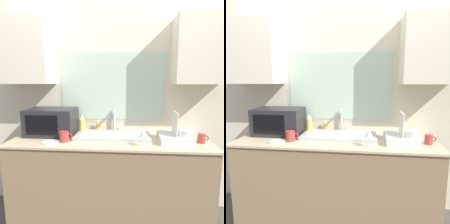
# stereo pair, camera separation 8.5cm
# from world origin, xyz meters

# --- Properties ---
(countertop) EXTENTS (1.97, 0.67, 0.90)m
(countertop) POSITION_xyz_m (0.00, 0.32, 0.45)
(countertop) COLOR #8C7251
(countertop) RESTS_ON ground_plane
(wall_back) EXTENTS (6.00, 0.38, 2.60)m
(wall_back) POSITION_xyz_m (0.00, 0.63, 1.40)
(wall_back) COLOR beige
(wall_back) RESTS_ON ground_plane
(sink_basin) EXTENTS (0.77, 0.36, 0.03)m
(sink_basin) POSITION_xyz_m (0.03, 0.39, 0.92)
(sink_basin) COLOR #B2B2B7
(sink_basin) RESTS_ON countertop
(faucet) EXTENTS (0.08, 0.19, 0.26)m
(faucet) POSITION_xyz_m (0.03, 0.57, 1.06)
(faucet) COLOR #B7B7BC
(faucet) RESTS_ON countertop
(microwave) EXTENTS (0.51, 0.36, 0.29)m
(microwave) POSITION_xyz_m (-0.64, 0.43, 1.05)
(microwave) COLOR #232326
(microwave) RESTS_ON countertop
(dish_rack) EXTENTS (0.30, 0.32, 0.29)m
(dish_rack) POSITION_xyz_m (0.64, 0.27, 0.96)
(dish_rack) COLOR silver
(dish_rack) RESTS_ON countertop
(spray_bottle) EXTENTS (0.07, 0.07, 0.21)m
(spray_bottle) POSITION_xyz_m (-0.32, 0.50, 1.01)
(spray_bottle) COLOR #D8CC4C
(spray_bottle) RESTS_ON countertop
(soap_bottle) EXTENTS (0.04, 0.04, 0.13)m
(soap_bottle) POSITION_xyz_m (-0.16, 0.59, 0.96)
(soap_bottle) COLOR gold
(soap_bottle) RESTS_ON countertop
(mug_near_sink) EXTENTS (0.13, 0.09, 0.10)m
(mug_near_sink) POSITION_xyz_m (-0.43, 0.18, 0.95)
(mug_near_sink) COLOR #A53833
(mug_near_sink) RESTS_ON countertop
(wine_glass) EXTENTS (0.08, 0.08, 0.15)m
(wine_glass) POSITION_xyz_m (0.33, 0.10, 1.02)
(wine_glass) COLOR silver
(wine_glass) RESTS_ON countertop
(mug_by_rack) EXTENTS (0.10, 0.07, 0.09)m
(mug_by_rack) POSITION_xyz_m (0.88, 0.25, 0.95)
(mug_by_rack) COLOR #A53833
(mug_by_rack) RESTS_ON countertop
(small_plate) EXTENTS (0.16, 0.16, 0.01)m
(small_plate) POSITION_xyz_m (-0.55, 0.14, 0.91)
(small_plate) COLOR silver
(small_plate) RESTS_ON countertop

